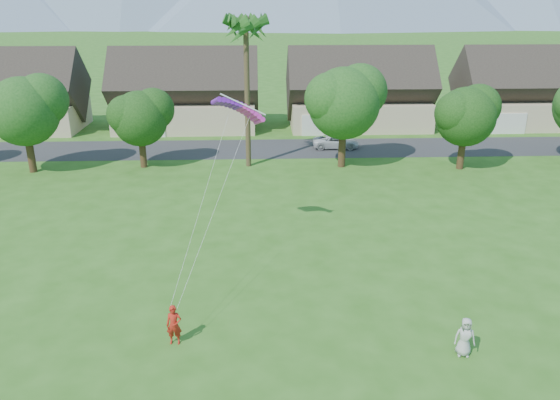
{
  "coord_description": "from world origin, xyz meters",
  "views": [
    {
      "loc": [
        -1.04,
        -16.82,
        13.98
      ],
      "look_at": [
        0.0,
        10.0,
        3.8
      ],
      "focal_mm": 35.0,
      "sensor_mm": 36.0,
      "label": 1
    }
  ],
  "objects_px": {
    "parked_car": "(336,142)",
    "parafoil_kite": "(240,107)",
    "watcher": "(465,337)",
    "kite_flyer": "(174,325)"
  },
  "relations": [
    {
      "from": "kite_flyer",
      "to": "watcher",
      "type": "bearing_deg",
      "value": -5.3
    },
    {
      "from": "kite_flyer",
      "to": "parked_car",
      "type": "height_order",
      "value": "kite_flyer"
    },
    {
      "from": "parked_car",
      "to": "parafoil_kite",
      "type": "relative_size",
      "value": 1.44
    },
    {
      "from": "watcher",
      "to": "parked_car",
      "type": "height_order",
      "value": "watcher"
    },
    {
      "from": "watcher",
      "to": "parked_car",
      "type": "distance_m",
      "value": 32.33
    },
    {
      "from": "kite_flyer",
      "to": "watcher",
      "type": "xyz_separation_m",
      "value": [
        11.99,
        -1.26,
        -0.04
      ]
    },
    {
      "from": "kite_flyer",
      "to": "watcher",
      "type": "relative_size",
      "value": 1.05
    },
    {
      "from": "parafoil_kite",
      "to": "parked_car",
      "type": "bearing_deg",
      "value": 53.39
    },
    {
      "from": "kite_flyer",
      "to": "parafoil_kite",
      "type": "distance_m",
      "value": 12.58
    },
    {
      "from": "kite_flyer",
      "to": "parafoil_kite",
      "type": "relative_size",
      "value": 0.58
    }
  ]
}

